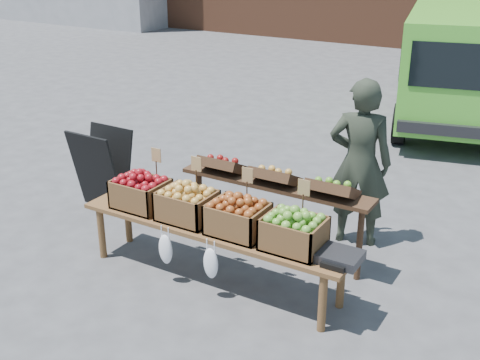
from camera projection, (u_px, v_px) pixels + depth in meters
The scene contains 11 objects.
ground at pixel (178, 248), 6.29m from camera, with size 80.00×80.00×0.00m, color #4A4B4D.
delivery_van at pixel (462, 69), 10.05m from camera, with size 1.97×4.30×1.93m, color #51B530, non-canonical shape.
vendor at pixel (360, 163), 6.12m from camera, with size 0.64×0.42×1.77m, color #262C21.
chalkboard_sign at pixel (102, 169), 7.06m from camera, with size 0.65×0.36×0.98m, color black, non-canonical shape.
back_table at pixel (274, 209), 5.96m from camera, with size 2.10×0.44×1.04m, color #3A2416, non-canonical shape.
display_bench at pixel (213, 253), 5.60m from camera, with size 2.70×0.56×0.57m, color brown, non-canonical shape.
crate_golden_apples at pixel (141, 194), 5.84m from camera, with size 0.50×0.40×0.28m, color maroon, non-canonical shape.
crate_russet_pears at pixel (187, 206), 5.57m from camera, with size 0.50×0.40×0.28m, color #A9A135, non-canonical shape.
crate_red_apples at pixel (238, 219), 5.31m from camera, with size 0.50×0.40×0.28m, color #A04B1C, non-canonical shape.
crate_green_apples at pixel (294, 234), 5.05m from camera, with size 0.50×0.40×0.28m, color #51862C, non-canonical shape.
weighing_scale at pixel (340, 257), 4.89m from camera, with size 0.34×0.30×0.08m, color black.
Camera 1 is at (3.41, -4.43, 3.03)m, focal length 45.00 mm.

